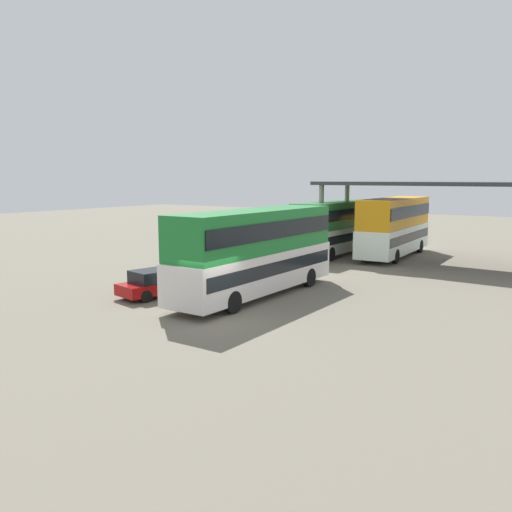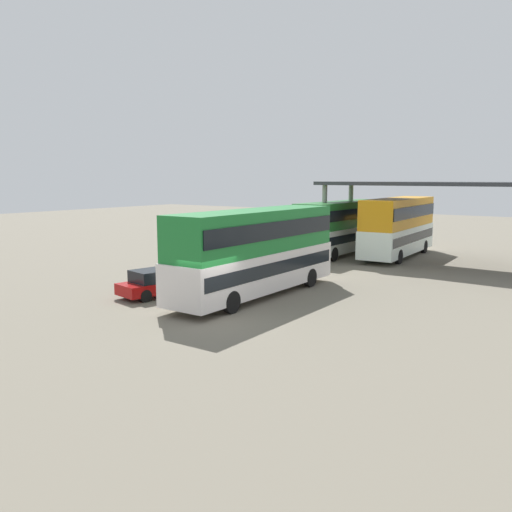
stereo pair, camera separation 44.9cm
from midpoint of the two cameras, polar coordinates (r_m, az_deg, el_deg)
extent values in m
plane|color=#6D6758|center=(22.21, -3.62, -6.74)|extent=(140.00, 140.00, 0.00)
cube|color=silver|center=(26.08, 0.49, -1.54)|extent=(2.58, 11.17, 1.88)
cube|color=#1A732D|center=(25.81, 0.50, 2.75)|extent=(2.51, 10.95, 2.04)
cube|color=black|center=(26.04, 0.49, -1.05)|extent=(2.62, 10.73, 0.64)
cube|color=black|center=(25.80, 0.50, 2.98)|extent=(2.62, 10.73, 0.82)
cube|color=black|center=(30.68, 6.38, 0.45)|extent=(2.12, 0.12, 1.13)
cube|color=orange|center=(30.57, 6.41, 2.13)|extent=(1.75, 0.09, 0.36)
cylinder|color=black|center=(29.67, 2.51, -1.88)|extent=(0.29, 1.00, 1.00)
cylinder|color=black|center=(28.53, 6.33, -2.34)|extent=(0.29, 1.00, 1.00)
cylinder|color=black|center=(24.25, -6.39, -4.26)|extent=(0.29, 1.00, 1.00)
cylinder|color=black|center=(22.85, -2.13, -5.01)|extent=(0.29, 1.00, 1.00)
cube|color=#9F0C0B|center=(26.64, -10.00, -3.20)|extent=(2.46, 4.24, 0.55)
cube|color=black|center=(26.42, -10.39, -2.06)|extent=(1.96, 2.46, 0.58)
cylinder|color=black|center=(27.96, -8.73, -3.03)|extent=(0.32, 0.63, 0.60)
cylinder|color=black|center=(26.75, -6.89, -3.51)|extent=(0.32, 0.63, 0.60)
cylinder|color=black|center=(26.68, -13.10, -3.71)|extent=(0.32, 0.63, 0.60)
cylinder|color=black|center=(25.41, -11.38, -4.26)|extent=(0.32, 0.63, 0.60)
cube|color=silver|center=(40.82, 9.55, 1.89)|extent=(2.69, 10.88, 1.78)
cube|color=#1E6927|center=(40.66, 9.62, 4.48)|extent=(2.61, 10.66, 1.92)
cube|color=black|center=(40.80, 9.56, 2.18)|extent=(2.71, 10.45, 0.60)
cube|color=black|center=(40.65, 9.62, 4.61)|extent=(2.71, 10.45, 0.77)
cube|color=black|center=(45.62, 12.60, 2.82)|extent=(2.06, 0.15, 1.07)
cube|color=orange|center=(45.55, 12.63, 3.88)|extent=(1.69, 0.12, 0.36)
cylinder|color=black|center=(44.37, 10.23, 1.43)|extent=(0.31, 1.01, 1.00)
cylinder|color=black|center=(43.47, 12.81, 1.21)|extent=(0.31, 1.01, 1.00)
cylinder|color=black|center=(38.50, 5.83, 0.46)|extent=(0.31, 1.01, 1.00)
cylinder|color=black|center=(37.46, 8.70, 0.19)|extent=(0.31, 1.01, 1.00)
cube|color=white|center=(40.46, 15.40, 1.74)|extent=(2.87, 10.37, 1.92)
cube|color=orange|center=(40.29, 15.51, 4.56)|extent=(2.78, 10.17, 2.08)
cube|color=black|center=(40.44, 15.41, 2.07)|extent=(2.89, 9.96, 0.65)
cube|color=black|center=(40.28, 15.51, 4.71)|extent=(2.89, 9.96, 0.83)
cube|color=black|center=(45.30, 17.33, 2.71)|extent=(2.11, 0.18, 1.15)
cube|color=orange|center=(45.22, 17.38, 3.87)|extent=(1.73, 0.15, 0.36)
cylinder|color=black|center=(43.91, 15.21, 1.19)|extent=(0.32, 1.01, 1.00)
cylinder|color=black|center=(43.30, 18.02, 0.98)|extent=(0.32, 1.01, 1.00)
cylinder|color=black|center=(37.92, 12.30, 0.19)|extent=(0.32, 1.01, 1.00)
cylinder|color=black|center=(37.22, 15.53, -0.08)|extent=(0.32, 1.01, 1.00)
cube|color=#33353A|center=(37.00, 22.08, 7.24)|extent=(20.22, 6.47, 0.25)
cylinder|color=#9E9B93|center=(42.54, 10.47, 4.04)|extent=(0.36, 0.36, 5.31)
cylinder|color=#9E9B93|center=(39.10, 7.72, 3.73)|extent=(0.36, 0.36, 5.31)
camera|label=1|loc=(0.22, -89.50, 0.07)|focal=36.96mm
camera|label=2|loc=(0.22, 90.50, -0.07)|focal=36.96mm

